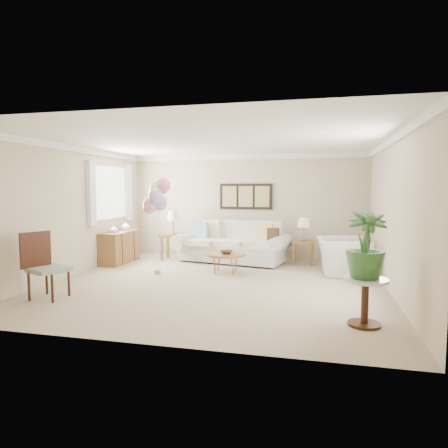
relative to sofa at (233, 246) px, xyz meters
name	(u,v)px	position (x,y,z in m)	size (l,w,h in m)	color
ground_plane	(217,283)	(0.17, -2.23, -0.38)	(6.00, 6.00, 0.00)	tan
room_shell	(212,195)	(0.06, -2.14, 1.24)	(6.04, 6.04, 2.60)	tan
wall_art_triptych	(246,196)	(0.17, 0.73, 1.17)	(1.35, 0.06, 0.65)	black
sofa	(233,246)	(0.00, 0.00, 0.00)	(2.82, 1.43, 0.97)	beige
end_table_left	(174,238)	(-1.50, -0.01, 0.15)	(0.59, 0.53, 0.64)	brown
end_table_right	(304,245)	(1.66, 0.05, 0.08)	(0.50, 0.46, 0.55)	brown
lamp_left	(173,216)	(-1.50, -0.01, 0.68)	(0.32, 0.32, 0.56)	gray
lamp_right	(304,223)	(1.66, 0.05, 0.57)	(0.30, 0.30, 0.53)	gray
coffee_table	(226,255)	(0.12, -1.27, -0.01)	(0.80, 0.80, 0.40)	#A45E39
decor_bowl	(227,252)	(0.14, -1.30, 0.05)	(0.27, 0.27, 0.07)	#2F251D
armchair	(342,256)	(2.47, -0.82, -0.02)	(1.13, 0.99, 0.74)	beige
side_table	(365,290)	(2.58, -4.01, 0.08)	(0.57, 0.57, 0.61)	silver
potted_plant	(366,244)	(2.57, -4.01, 0.66)	(0.48, 0.48, 0.86)	#26511F
accent_chair	(44,264)	(-2.24, -3.83, 0.17)	(0.69, 0.68, 1.06)	gray
credenza	(120,247)	(-2.59, -0.73, -0.01)	(0.46, 1.20, 0.74)	brown
vase_white	(114,229)	(-2.57, -1.01, 0.44)	(0.17, 0.17, 0.17)	silver
vase_sage	(126,226)	(-2.57, -0.44, 0.46)	(0.20, 0.20, 0.21)	silver
balloon_cluster	(157,196)	(-1.19, -1.74, 1.21)	(0.50, 0.54, 1.98)	gray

